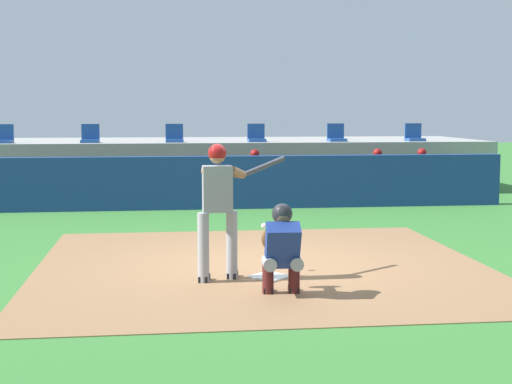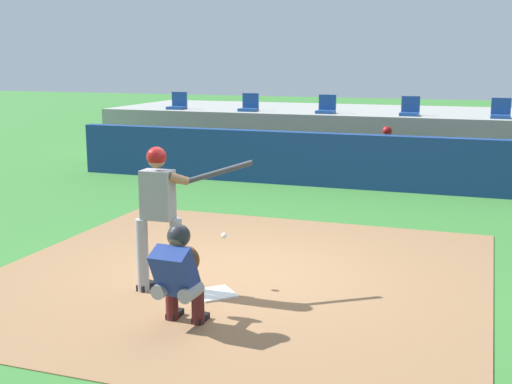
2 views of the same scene
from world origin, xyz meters
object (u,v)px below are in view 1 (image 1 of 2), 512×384
Objects in this scene: dugout_player_1 at (379,174)px; catcher_crouched at (281,246)px; dugout_player_2 at (423,174)px; batter_at_plate at (219,203)px; stadium_seat_4 at (336,136)px; stadium_seat_2 at (174,137)px; stadium_seat_0 at (4,138)px; stadium_seat_1 at (90,137)px; stadium_seat_3 at (256,137)px; home_plate at (270,277)px; stadium_seat_5 at (414,136)px; dugout_player_0 at (255,176)px.

catcher_crouched is at bearing -112.86° from dugout_player_1.
dugout_player_1 is 1.00× the size of dugout_player_2.
batter_at_plate is 10.98m from stadium_seat_4.
stadium_seat_2 is (-1.09, 11.15, 0.93)m from catcher_crouched.
dugout_player_1 is 2.71× the size of stadium_seat_0.
stadium_seat_4 is at bearing 106.27° from dugout_player_1.
batter_at_plate is 3.76× the size of stadium_seat_4.
stadium_seat_1 is 4.33m from stadium_seat_3.
stadium_seat_1 is 1.00× the size of stadium_seat_2.
stadium_seat_3 is (6.50, 0.00, 0.00)m from stadium_seat_0.
dugout_player_2 reaches higher than home_plate.
batter_at_plate is 3.76× the size of stadium_seat_0.
stadium_seat_2 is 1.00× the size of stadium_seat_4.
stadium_seat_1 is at bearing 0.00° from stadium_seat_0.
batter_at_plate is 9.97m from dugout_player_2.
dugout_player_2 is at bearing -13.90° from stadium_seat_1.
stadium_seat_5 is at bearing 0.00° from stadium_seat_4.
dugout_player_2 is at bearing -102.31° from stadium_seat_5.
stadium_seat_4 is at bearing 180.00° from stadium_seat_5.
stadium_seat_5 is at bearing 61.98° from home_plate.
stadium_seat_1 reaches higher than batter_at_plate.
batter_at_plate is 3.76× the size of stadium_seat_5.
stadium_seat_4 is at bearing 0.00° from stadium_seat_2.
stadium_seat_3 is at bearing 0.00° from stadium_seat_1.
stadium_seat_0 is (-9.26, 2.03, 0.86)m from dugout_player_1.
batter_at_plate reaches higher than dugout_player_2.
batter_at_plate is (-0.67, -0.07, 1.01)m from home_plate.
stadium_seat_1 is (-3.25, 11.15, 0.93)m from catcher_crouched.
batter_at_plate is 10.41m from stadium_seat_3.
dugout_player_0 and dugout_player_1 have the same top height.
batter_at_plate is at bearing -124.51° from dugout_player_2.
dugout_player_2 is 6.45m from stadium_seat_2.
stadium_seat_2 is (-1.89, 2.03, 0.86)m from dugout_player_0.
stadium_seat_0 is 1.00× the size of stadium_seat_3.
stadium_seat_2 reaches higher than dugout_player_2.
stadium_seat_2 is at bearing 180.00° from stadium_seat_5.
dugout_player_1 is at bearing 61.18° from batter_at_plate.
stadium_seat_1 is at bearing 153.36° from dugout_player_0.
stadium_seat_2 reaches higher than dugout_player_1.
stadium_seat_4 is 2.17m from stadium_seat_5.
stadium_seat_3 is at bearing 83.92° from home_plate.
dugout_player_1 is at bearing 64.73° from home_plate.
stadium_seat_0 reaches higher than dugout_player_2.
dugout_player_1 is 1.13m from dugout_player_2.
batter_at_plate is 1.21m from catcher_crouched.
home_plate is 0.92× the size of stadium_seat_3.
stadium_seat_5 reaches higher than dugout_player_0.
catcher_crouched is at bearing -95.54° from stadium_seat_3.
stadium_seat_3 is at bearing 0.00° from stadium_seat_0.
home_plate is 10.79m from stadium_seat_1.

